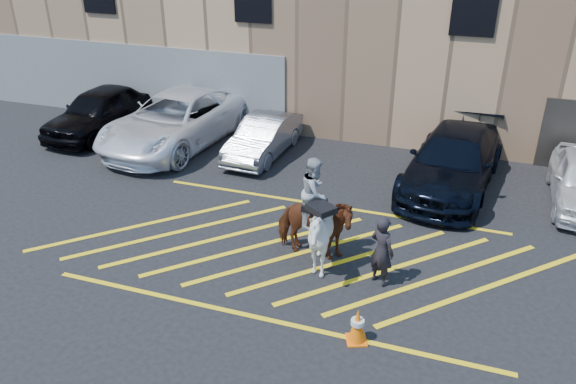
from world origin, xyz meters
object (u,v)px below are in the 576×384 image
(car_silver_sedan, at_px, (264,137))
(car_blue_suv, at_px, (453,161))
(mounted_bay, at_px, (314,219))
(saddled_white, at_px, (320,236))
(handler, at_px, (382,251))
(traffic_cone, at_px, (357,325))
(car_white_pickup, at_px, (177,120))
(car_black_suv, at_px, (100,111))

(car_silver_sedan, height_order, car_blue_suv, car_blue_suv)
(mounted_bay, bearing_deg, saddled_white, -59.06)
(car_blue_suv, xyz_separation_m, mounted_bay, (-2.73, -4.86, 0.19))
(mounted_bay, bearing_deg, handler, -17.56)
(mounted_bay, xyz_separation_m, traffic_cone, (1.58, -2.51, -0.64))
(handler, bearing_deg, car_white_pickup, -6.16)
(car_silver_sedan, xyz_separation_m, mounted_bay, (3.25, -5.28, 0.37))
(car_white_pickup, height_order, car_silver_sedan, car_white_pickup)
(mounted_bay, relative_size, saddled_white, 1.18)
(handler, bearing_deg, car_silver_sedan, -20.15)
(handler, xyz_separation_m, saddled_white, (-1.36, 0.05, 0.08))
(car_blue_suv, relative_size, saddled_white, 2.65)
(handler, bearing_deg, car_blue_suv, -71.77)
(car_black_suv, xyz_separation_m, mounted_bay, (9.54, -5.38, 0.19))
(car_silver_sedan, distance_m, saddled_white, 6.75)
(car_white_pickup, height_order, mounted_bay, mounted_bay)
(traffic_cone, bearing_deg, car_white_pickup, 135.64)
(car_silver_sedan, relative_size, mounted_bay, 1.54)
(car_silver_sedan, height_order, mounted_bay, mounted_bay)
(car_silver_sedan, bearing_deg, handler, -46.59)
(car_black_suv, xyz_separation_m, car_silver_sedan, (6.29, -0.10, -0.18))
(car_black_suv, distance_m, mounted_bay, 10.95)
(saddled_white, relative_size, traffic_cone, 2.89)
(mounted_bay, bearing_deg, car_silver_sedan, 121.61)
(car_silver_sedan, distance_m, traffic_cone, 9.16)
(car_white_pickup, distance_m, car_silver_sedan, 3.14)
(car_black_suv, bearing_deg, traffic_cone, -32.04)
(mounted_bay, relative_size, traffic_cone, 3.40)
(handler, distance_m, traffic_cone, 2.03)
(car_black_suv, xyz_separation_m, traffic_cone, (11.11, -7.88, -0.44))
(mounted_bay, height_order, traffic_cone, mounted_bay)
(car_black_suv, relative_size, traffic_cone, 6.51)
(car_silver_sedan, height_order, handler, handler)
(car_black_suv, height_order, traffic_cone, car_black_suv)
(handler, distance_m, saddled_white, 1.36)
(car_blue_suv, height_order, handler, car_blue_suv)
(handler, relative_size, saddled_white, 0.76)
(car_black_suv, relative_size, saddled_white, 2.26)
(traffic_cone, bearing_deg, mounted_bay, 122.21)
(car_black_suv, height_order, handler, car_black_suv)
(traffic_cone, bearing_deg, car_silver_sedan, 121.81)
(car_black_suv, distance_m, car_silver_sedan, 6.29)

